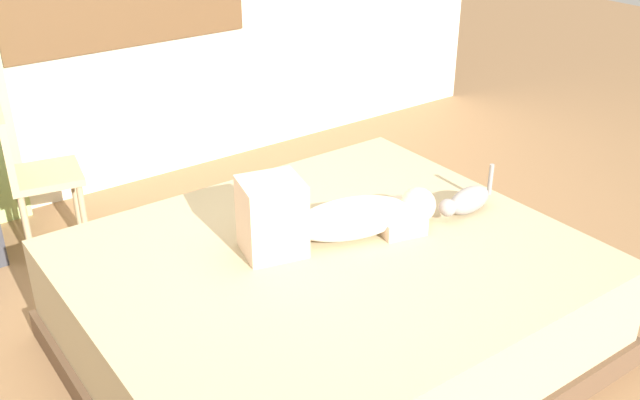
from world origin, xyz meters
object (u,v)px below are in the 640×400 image
(bed, at_px, (328,304))
(person_lying, at_px, (332,216))
(cat, at_px, (467,201))
(chair_by_desk, at_px, (31,170))

(bed, bearing_deg, person_lying, 46.25)
(cat, relative_size, chair_by_desk, 0.42)
(cat, distance_m, chair_by_desk, 2.37)
(person_lying, relative_size, cat, 2.62)
(cat, height_order, chair_by_desk, chair_by_desk)
(cat, bearing_deg, person_lying, 164.77)
(bed, xyz_separation_m, chair_by_desk, (-0.79, 1.71, 0.25))
(person_lying, distance_m, chair_by_desk, 1.84)
(bed, bearing_deg, cat, -6.57)
(bed, xyz_separation_m, cat, (0.76, -0.09, 0.34))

